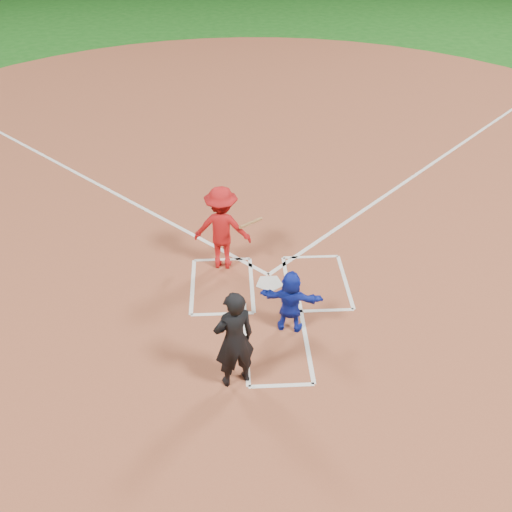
{
  "coord_description": "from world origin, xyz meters",
  "views": [
    {
      "loc": [
        -0.77,
        -9.35,
        7.24
      ],
      "look_at": [
        -0.3,
        -0.4,
        1.0
      ],
      "focal_mm": 40.0,
      "sensor_mm": 36.0,
      "label": 1
    }
  ],
  "objects_px": {
    "catcher": "(291,302)",
    "batter_at_plate": "(222,228)",
    "home_plate": "(269,283)",
    "umpire": "(234,340)"
  },
  "relations": [
    {
      "from": "catcher",
      "to": "batter_at_plate",
      "type": "distance_m",
      "value": 2.45
    },
    {
      "from": "home_plate",
      "to": "catcher",
      "type": "distance_m",
      "value": 1.53
    },
    {
      "from": "catcher",
      "to": "batter_at_plate",
      "type": "relative_size",
      "value": 0.68
    },
    {
      "from": "home_plate",
      "to": "umpire",
      "type": "xyz_separation_m",
      "value": [
        -0.77,
        -2.65,
        0.93
      ]
    },
    {
      "from": "batter_at_plate",
      "to": "umpire",
      "type": "bearing_deg",
      "value": -86.88
    },
    {
      "from": "home_plate",
      "to": "catcher",
      "type": "relative_size",
      "value": 0.47
    },
    {
      "from": "catcher",
      "to": "umpire",
      "type": "bearing_deg",
      "value": 63.79
    },
    {
      "from": "catcher",
      "to": "umpire",
      "type": "distance_m",
      "value": 1.68
    },
    {
      "from": "umpire",
      "to": "batter_at_plate",
      "type": "height_order",
      "value": "umpire"
    },
    {
      "from": "home_plate",
      "to": "catcher",
      "type": "height_order",
      "value": "catcher"
    }
  ]
}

